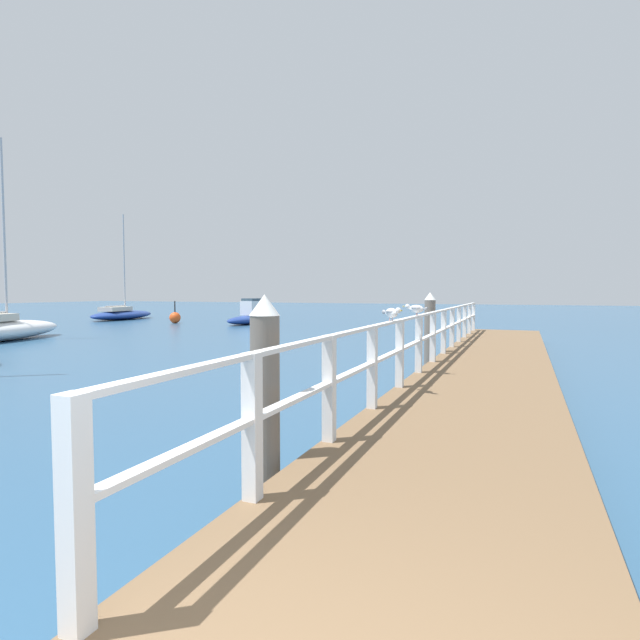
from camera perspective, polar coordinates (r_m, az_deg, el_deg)
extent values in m
cube|color=brown|center=(11.61, 18.37, -5.85)|extent=(2.55, 21.15, 0.44)
cube|color=white|center=(2.73, -25.85, -19.12)|extent=(0.12, 0.12, 1.13)
cube|color=white|center=(3.94, -7.64, -11.80)|extent=(0.12, 0.12, 1.13)
cube|color=white|center=(5.38, 1.03, -7.69)|extent=(0.12, 0.12, 1.13)
cube|color=white|center=(6.91, 5.89, -5.27)|extent=(0.12, 0.12, 1.13)
cube|color=white|center=(8.47, 8.95, -3.71)|extent=(0.12, 0.12, 1.13)
cube|color=white|center=(10.05, 11.05, -2.64)|extent=(0.12, 0.12, 1.13)
cube|color=white|center=(11.65, 12.57, -1.85)|extent=(0.12, 0.12, 1.13)
cube|color=white|center=(13.25, 13.72, -1.26)|extent=(0.12, 0.12, 1.13)
cube|color=white|center=(14.86, 14.62, -0.79)|extent=(0.12, 0.12, 1.13)
cube|color=white|center=(16.48, 15.35, -0.41)|extent=(0.12, 0.12, 1.13)
cube|color=white|center=(18.09, 15.95, -0.10)|extent=(0.12, 0.12, 1.13)
cube|color=white|center=(19.71, 16.45, 0.15)|extent=(0.12, 0.12, 1.13)
cube|color=white|center=(21.33, 16.87, 0.37)|extent=(0.12, 0.12, 1.13)
cube|color=white|center=(11.62, 12.60, 0.82)|extent=(0.10, 19.55, 0.04)
cube|color=white|center=(11.65, 12.57, -1.58)|extent=(0.10, 19.55, 0.04)
cylinder|color=#6B6056|center=(4.93, -6.18, -10.00)|extent=(0.28, 0.28, 1.80)
cone|color=white|center=(4.80, -6.25, 1.69)|extent=(0.29, 0.29, 0.20)
cylinder|color=#6B6056|center=(13.51, 12.23, -1.60)|extent=(0.28, 0.28, 1.80)
cone|color=white|center=(13.46, 12.28, 2.64)|extent=(0.29, 0.29, 0.20)
ellipsoid|color=white|center=(7.85, 8.04, 0.78)|extent=(0.30, 0.28, 0.15)
sphere|color=white|center=(7.71, 8.79, 1.07)|extent=(0.09, 0.09, 0.09)
cone|color=gold|center=(7.66, 9.07, 1.05)|extent=(0.05, 0.05, 0.02)
cone|color=#939399|center=(7.99, 7.35, 0.90)|extent=(0.11, 0.11, 0.07)
ellipsoid|color=#939399|center=(7.85, 8.04, 0.98)|extent=(0.28, 0.28, 0.04)
cylinder|color=tan|center=(7.88, 8.14, 0.06)|extent=(0.01, 0.01, 0.05)
cylinder|color=tan|center=(7.85, 7.85, 0.05)|extent=(0.01, 0.01, 0.05)
ellipsoid|color=white|center=(9.73, 10.78, 1.23)|extent=(0.29, 0.17, 0.15)
sphere|color=white|center=(9.79, 9.81, 1.52)|extent=(0.09, 0.09, 0.09)
cone|color=gold|center=(9.81, 9.45, 1.52)|extent=(0.05, 0.03, 0.02)
cone|color=#939399|center=(9.68, 11.73, 1.27)|extent=(0.09, 0.08, 0.07)
ellipsoid|color=#939399|center=(9.73, 10.78, 1.39)|extent=(0.24, 0.20, 0.04)
cylinder|color=tan|center=(9.71, 10.78, 0.64)|extent=(0.01, 0.01, 0.05)
cylinder|color=tan|center=(9.76, 10.87, 0.65)|extent=(0.01, 0.01, 0.05)
ellipsoid|color=navy|center=(38.92, -21.33, 0.52)|extent=(2.81, 6.39, 0.63)
cylinder|color=#B2B2B7|center=(39.18, -21.17, 6.04)|extent=(0.10, 0.10, 6.88)
cylinder|color=#B2B2B7|center=(38.28, -22.05, 1.46)|extent=(0.33, 2.16, 0.08)
cube|color=beige|center=(38.31, -22.01, 1.17)|extent=(1.43, 2.35, 0.30)
ellipsoid|color=navy|center=(31.47, -7.87, 0.04)|extent=(1.63, 4.52, 0.55)
cube|color=white|center=(31.80, -7.44, 1.36)|extent=(0.97, 1.83, 0.88)
cube|color=#334756|center=(31.79, -7.44, 2.29)|extent=(0.91, 1.65, 0.16)
ellipsoid|color=white|center=(24.44, -32.19, -1.04)|extent=(3.30, 6.61, 0.82)
cylinder|color=#B2B2B7|center=(24.75, -32.00, 8.59)|extent=(0.10, 0.10, 7.44)
sphere|color=#E54C19|center=(33.33, -15.99, 0.25)|extent=(0.70, 0.70, 0.70)
cylinder|color=#262626|center=(33.30, -16.01, 1.46)|extent=(0.08, 0.08, 0.70)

